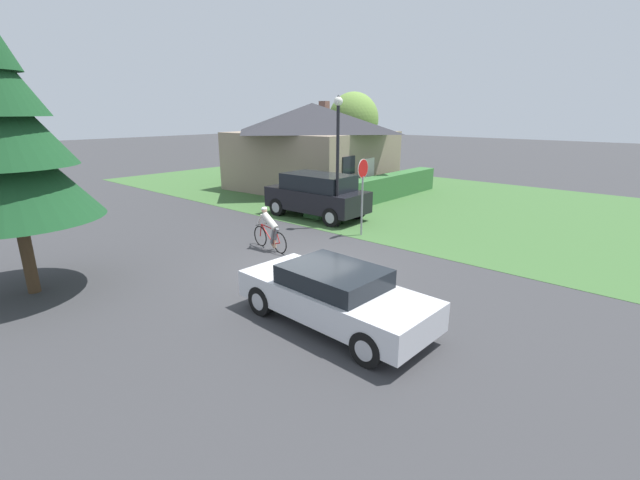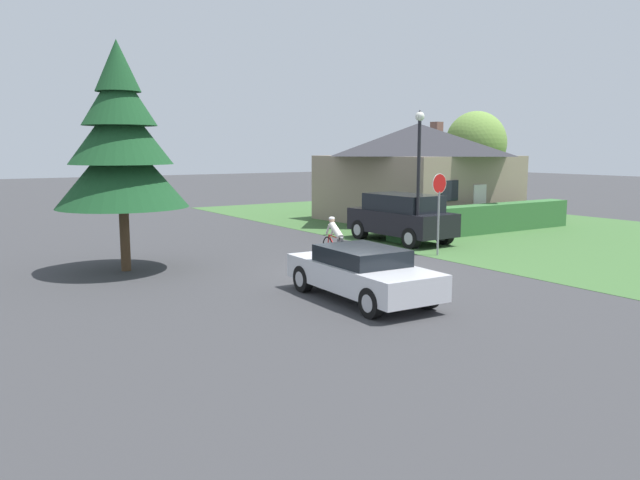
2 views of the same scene
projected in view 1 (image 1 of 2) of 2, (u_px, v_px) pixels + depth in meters
name	position (u px, v px, depth m)	size (l,w,h in m)	color
ground_plane	(304.00, 268.00, 12.48)	(140.00, 140.00, 0.00)	#38383A
grass_verge_right	(395.00, 196.00, 23.27)	(16.00, 36.00, 0.01)	#3D6633
cottage_house	(312.00, 145.00, 25.21)	(8.76, 9.06, 5.05)	gray
hedge_row	(378.00, 189.00, 21.80)	(10.22, 0.90, 1.23)	#387038
sedan_left_lane	(334.00, 295.00, 9.04)	(1.94, 4.42, 1.28)	silver
cyclist	(270.00, 229.00, 14.03)	(0.44, 1.79, 1.42)	black
parked_suv_right	(317.00, 195.00, 18.29)	(2.11, 4.49, 1.88)	black
stop_sign	(363.00, 183.00, 15.29)	(0.68, 0.07, 2.80)	gray
street_lamp	(338.00, 144.00, 16.14)	(0.33, 0.33, 5.00)	black
conifer_tall_near	(3.00, 140.00, 9.78)	(3.83, 3.83, 6.73)	#4C3823
deciduous_tree_right	(353.00, 119.00, 28.97)	(3.37, 3.37, 5.70)	#4C3823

